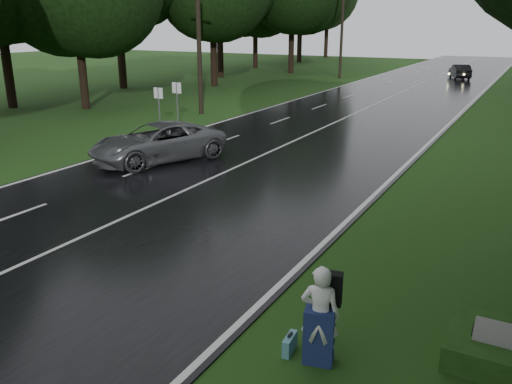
% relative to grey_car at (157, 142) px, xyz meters
% --- Properties ---
extents(ground, '(160.00, 160.00, 0.00)m').
position_rel_grey_car_xyz_m(ground, '(3.34, -9.26, -0.81)').
color(ground, '#1D4013').
rests_on(ground, ground).
extents(road, '(12.00, 140.00, 0.04)m').
position_rel_grey_car_xyz_m(road, '(3.34, 10.74, -0.79)').
color(road, black).
rests_on(road, ground).
extents(lane_center, '(0.12, 140.00, 0.01)m').
position_rel_grey_car_xyz_m(lane_center, '(3.34, 10.74, -0.77)').
color(lane_center, silver).
rests_on(lane_center, road).
extents(grey_car, '(4.57, 6.11, 1.54)m').
position_rel_grey_car_xyz_m(grey_car, '(0.00, 0.00, 0.00)').
color(grey_car, '#4F5154').
rests_on(grey_car, road).
extents(far_car, '(2.82, 4.53, 1.41)m').
position_rel_grey_car_xyz_m(far_car, '(5.76, 41.09, -0.07)').
color(far_car, black).
rests_on(far_car, road).
extents(hitchhiker, '(0.73, 0.68, 1.78)m').
position_rel_grey_car_xyz_m(hitchhiker, '(10.88, -9.34, 0.01)').
color(hitchhiker, silver).
rests_on(hitchhiker, ground).
extents(suitcase, '(0.17, 0.46, 0.32)m').
position_rel_grey_car_xyz_m(suitcase, '(10.34, -9.34, -0.65)').
color(suitcase, teal).
rests_on(suitcase, ground).
extents(utility_pole_mid, '(1.80, 0.28, 10.42)m').
position_rel_grey_car_xyz_m(utility_pole_mid, '(-5.16, 10.70, -0.81)').
color(utility_pole_mid, black).
rests_on(utility_pole_mid, ground).
extents(utility_pole_far, '(1.80, 0.28, 10.58)m').
position_rel_grey_car_xyz_m(utility_pole_far, '(-5.16, 35.89, -0.81)').
color(utility_pole_far, black).
rests_on(utility_pole_far, ground).
extents(road_sign_a, '(0.55, 0.10, 2.29)m').
position_rel_grey_car_xyz_m(road_sign_a, '(-3.86, 4.99, -0.81)').
color(road_sign_a, white).
rests_on(road_sign_a, ground).
extents(road_sign_b, '(0.58, 0.10, 2.41)m').
position_rel_grey_car_xyz_m(road_sign_b, '(-3.86, 6.55, -0.81)').
color(road_sign_b, white).
rests_on(road_sign_b, ground).
extents(tree_left_d, '(8.32, 8.32, 13.00)m').
position_rel_grey_car_xyz_m(tree_left_d, '(-13.07, 8.75, -0.81)').
color(tree_left_d, black).
rests_on(tree_left_d, ground).
extents(tree_left_e, '(9.37, 9.37, 14.65)m').
position_rel_grey_car_xyz_m(tree_left_e, '(-12.67, 23.83, -0.81)').
color(tree_left_e, black).
rests_on(tree_left_e, ground).
extents(tree_left_f, '(10.49, 10.49, 16.39)m').
position_rel_grey_car_xyz_m(tree_left_f, '(-12.00, 38.68, -0.81)').
color(tree_left_f, black).
rests_on(tree_left_f, ground).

